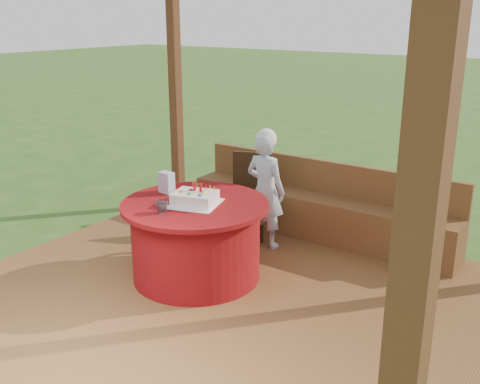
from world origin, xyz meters
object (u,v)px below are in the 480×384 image
object	(u,v)px
table	(196,240)
elderly_woman	(265,188)
birthday_cake	(195,198)
gift_bag	(167,182)
drinking_glass	(162,207)
bench	(318,212)
chair	(250,190)

from	to	relation	value
table	elderly_woman	size ratio (longest dim) A/B	1.06
birthday_cake	gift_bag	distance (m)	0.44
birthday_cake	gift_bag	xyz separation A→B (m)	(-0.42, 0.10, 0.04)
table	drinking_glass	bearing A→B (deg)	-99.53
bench	elderly_woman	size ratio (longest dim) A/B	2.43
elderly_woman	gift_bag	size ratio (longest dim) A/B	6.24
gift_bag	table	bearing A→B (deg)	-5.04
chair	bench	bearing A→B (deg)	28.10
table	drinking_glass	distance (m)	0.54
table	birthday_cake	xyz separation A→B (m)	(0.03, -0.03, 0.41)
elderly_woman	chair	bearing A→B (deg)	147.42
bench	table	xyz separation A→B (m)	(-0.44, -1.53, 0.10)
elderly_woman	birthday_cake	bearing A→B (deg)	-94.94
birthday_cake	elderly_woman	bearing A→B (deg)	85.06
table	chair	size ratio (longest dim) A/B	1.49
bench	elderly_woman	world-z (taller)	elderly_woman
table	chair	distance (m)	1.21
elderly_woman	drinking_glass	distance (m)	1.36
bench	chair	xyz separation A→B (m)	(-0.65, -0.35, 0.22)
elderly_woman	gift_bag	xyz separation A→B (m)	(-0.51, -0.90, 0.19)
gift_bag	birthday_cake	bearing A→B (deg)	-8.35
elderly_woman	drinking_glass	xyz separation A→B (m)	(-0.17, -1.34, 0.14)
table	elderly_woman	distance (m)	1.02
bench	gift_bag	xyz separation A→B (m)	(-0.84, -1.46, 0.55)
chair	drinking_glass	size ratio (longest dim) A/B	7.97
gift_bag	drinking_glass	world-z (taller)	gift_bag
drinking_glass	birthday_cake	bearing A→B (deg)	75.37
drinking_glass	chair	bearing A→B (deg)	95.50
bench	drinking_glass	size ratio (longest dim) A/B	27.12
chair	gift_bag	world-z (taller)	gift_bag
birthday_cake	drinking_glass	size ratio (longest dim) A/B	4.64
drinking_glass	table	bearing A→B (deg)	80.47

